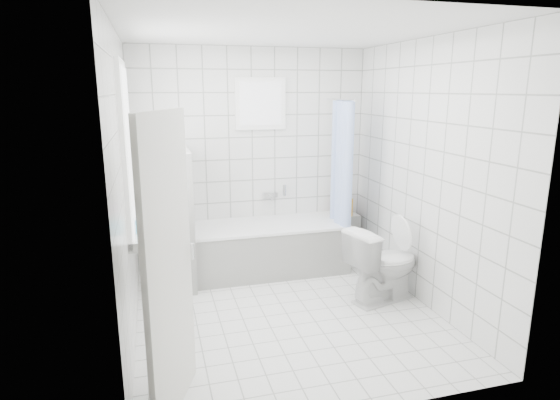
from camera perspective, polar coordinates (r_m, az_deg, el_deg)
name	(u,v)px	position (r m, az deg, el deg)	size (l,w,h in m)	color
ground	(287,313)	(4.66, 0.82, -13.67)	(3.00, 3.00, 0.00)	white
ceiling	(288,30)	(4.18, 0.95, 19.98)	(3.00, 3.00, 0.00)	white
wall_back	(252,159)	(5.67, -3.38, 5.04)	(2.80, 0.02, 2.60)	white
wall_front	(356,228)	(2.86, 9.30, -3.43)	(2.80, 0.02, 2.60)	white
wall_left	(125,191)	(4.08, -18.38, 1.09)	(0.02, 3.00, 2.60)	white
wall_right	(424,175)	(4.81, 17.13, 2.97)	(0.02, 3.00, 2.60)	white
window_left	(129,150)	(4.32, -17.90, 5.83)	(0.01, 0.90, 1.40)	white
window_back	(261,104)	(5.59, -2.35, 11.63)	(0.50, 0.01, 0.50)	white
window_sill	(140,230)	(4.47, -16.64, -3.57)	(0.18, 1.02, 0.08)	white
door	(169,270)	(3.09, -13.36, -8.25)	(0.04, 0.80, 2.00)	silver
bathtub	(269,247)	(5.57, -1.36, -5.78)	(1.81, 0.77, 0.58)	white
partition_wall	(184,217)	(5.25, -11.58, -2.02)	(0.15, 0.85, 1.50)	white
tiled_ledge	(342,235)	(6.13, 7.59, -4.26)	(0.40, 0.24, 0.55)	white
toilet	(383,264)	(4.89, 12.50, -7.63)	(0.44, 0.77, 0.78)	white
curtain_rod	(340,100)	(5.51, 7.35, 12.03)	(0.02, 0.02, 0.80)	silver
shower_curtain	(342,179)	(5.48, 7.59, 2.55)	(0.14, 0.48, 1.78)	#517CEE
tub_faucet	(270,195)	(5.76, -1.24, 0.64)	(0.18, 0.06, 0.06)	silver
sill_bottles	(141,217)	(4.43, -16.63, -1.98)	(0.19, 0.60, 0.19)	#AF57AA
ledge_bottles	(344,207)	(5.99, 7.80, -0.80)	(0.19, 0.17, 0.25)	red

